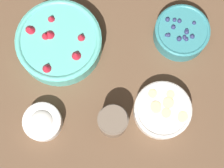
{
  "coord_description": "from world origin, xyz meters",
  "views": [
    {
      "loc": [
        0.04,
        -0.26,
        1.12
      ],
      "look_at": [
        -0.0,
        -0.01,
        0.04
      ],
      "focal_mm": 60.0,
      "sensor_mm": 36.0,
      "label": 1
    }
  ],
  "objects_px": {
    "bowl_blueberries": "(181,33)",
    "jar_chocolate": "(113,122)",
    "bowl_cream": "(42,122)",
    "bowl_strawberries": "(59,42)",
    "bowl_bananas": "(162,110)"
  },
  "relations": [
    {
      "from": "bowl_cream",
      "to": "jar_chocolate",
      "type": "height_order",
      "value": "jar_chocolate"
    },
    {
      "from": "bowl_bananas",
      "to": "jar_chocolate",
      "type": "xyz_separation_m",
      "value": [
        -0.14,
        -0.06,
        0.02
      ]
    },
    {
      "from": "bowl_cream",
      "to": "bowl_bananas",
      "type": "bearing_deg",
      "value": 15.75
    },
    {
      "from": "jar_chocolate",
      "to": "bowl_cream",
      "type": "bearing_deg",
      "value": -170.18
    },
    {
      "from": "bowl_blueberries",
      "to": "jar_chocolate",
      "type": "xyz_separation_m",
      "value": [
        -0.16,
        -0.31,
        0.01
      ]
    },
    {
      "from": "jar_chocolate",
      "to": "bowl_bananas",
      "type": "bearing_deg",
      "value": 23.91
    },
    {
      "from": "bowl_blueberries",
      "to": "bowl_cream",
      "type": "bearing_deg",
      "value": -136.46
    },
    {
      "from": "bowl_strawberries",
      "to": "bowl_bananas",
      "type": "bearing_deg",
      "value": -23.6
    },
    {
      "from": "bowl_bananas",
      "to": "bowl_cream",
      "type": "bearing_deg",
      "value": -164.25
    },
    {
      "from": "bowl_bananas",
      "to": "bowl_cream",
      "type": "height_order",
      "value": "bowl_cream"
    },
    {
      "from": "bowl_strawberries",
      "to": "bowl_blueberries",
      "type": "bearing_deg",
      "value": 15.17
    },
    {
      "from": "bowl_cream",
      "to": "jar_chocolate",
      "type": "relative_size",
      "value": 1.15
    },
    {
      "from": "bowl_strawberries",
      "to": "jar_chocolate",
      "type": "height_order",
      "value": "jar_chocolate"
    },
    {
      "from": "bowl_blueberries",
      "to": "bowl_cream",
      "type": "xyz_separation_m",
      "value": [
        -0.36,
        -0.34,
        -0.01
      ]
    },
    {
      "from": "bowl_blueberries",
      "to": "jar_chocolate",
      "type": "height_order",
      "value": "jar_chocolate"
    }
  ]
}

